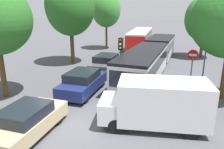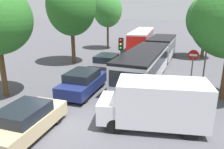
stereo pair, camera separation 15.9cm
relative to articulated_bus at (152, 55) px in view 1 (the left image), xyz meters
name	(u,v)px [view 1 (the left image)]	position (x,y,z in m)	size (l,w,h in m)	color
ground_plane	(76,125)	(-1.85, -11.21, -1.38)	(200.00, 200.00, 0.00)	#47474C
articulated_bus	(152,55)	(0.00, 0.00, 0.00)	(2.87, 16.18, 2.39)	silver
city_bus_rear	(140,37)	(-3.57, 11.79, -0.01)	(3.37, 11.17, 2.37)	red
queued_car_tan	(27,121)	(-3.41, -12.72, -0.66)	(1.87, 4.17, 1.43)	tan
queued_car_navy	(83,82)	(-3.37, -7.29, -0.61)	(2.00, 4.46, 1.53)	navy
queued_car_graphite	(106,63)	(-3.72, -1.93, -0.61)	(1.99, 4.44, 1.53)	#47474C
white_van	(158,103)	(1.88, -10.06, -0.14)	(5.28, 2.88, 2.31)	silver
traffic_light	(121,50)	(-1.66, -4.40, 1.12)	(0.32, 0.36, 3.40)	#56595E
no_entry_sign	(192,63)	(3.37, -4.29, 0.50)	(0.70, 0.08, 2.82)	#56595E
direction_sign_post	(206,52)	(4.18, -3.53, 1.17)	(0.12, 1.40, 3.60)	#56595E
tree_left_mid	(71,8)	(-8.10, 0.01, 4.08)	(4.80, 4.80, 8.43)	#51381E
tree_left_far	(106,10)	(-7.66, 8.73, 3.82)	(3.84, 3.84, 7.51)	#51381E
tree_right_mid	(205,19)	(4.53, 6.91, 2.97)	(4.32, 4.32, 6.87)	#51381E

